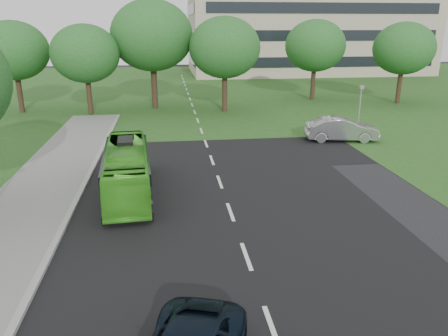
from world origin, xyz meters
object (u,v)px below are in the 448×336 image
at_px(sedan, 341,129).
at_px(tree_park_f, 14,51).
at_px(bus, 127,170).
at_px(tree_park_c, 225,48).
at_px(tree_park_e, 404,49).
at_px(tree_park_a, 85,54).
at_px(tree_park_b, 152,36).
at_px(camera_pole, 360,103).
at_px(tree_park_d, 315,46).

bearing_deg(sedan, tree_park_f, 70.57).
bearing_deg(bus, tree_park_c, 65.77).
height_order(tree_park_e, sedan, tree_park_e).
xyz_separation_m(tree_park_a, sedan, (19.62, -12.55, -4.70)).
relative_size(bus, sedan, 1.65).
height_order(tree_park_b, camera_pole, tree_park_b).
relative_size(tree_park_a, tree_park_f, 0.96).
relative_size(tree_park_a, tree_park_d, 0.94).
xyz_separation_m(tree_park_a, tree_park_b, (5.98, 2.46, 1.50)).
bearing_deg(tree_park_c, tree_park_d, 28.53).
bearing_deg(camera_pole, tree_park_e, 34.01).
bearing_deg(tree_park_d, tree_park_c, -151.47).
distance_m(tree_park_a, tree_park_c, 12.73).
bearing_deg(camera_pole, tree_park_b, 121.71).
distance_m(tree_park_d, tree_park_f, 30.42).
bearing_deg(bus, camera_pole, 27.48).
bearing_deg(tree_park_e, tree_park_f, -179.67).
height_order(tree_park_b, tree_park_d, tree_park_b).
bearing_deg(tree_park_e, tree_park_c, -173.02).
xyz_separation_m(tree_park_a, bus, (5.05, -21.04, -4.36)).
height_order(tree_park_a, camera_pole, tree_park_a).
bearing_deg(tree_park_f, tree_park_b, 2.85).
bearing_deg(tree_park_a, camera_pole, -26.81).
height_order(tree_park_c, camera_pole, tree_park_c).
height_order(tree_park_a, tree_park_b, tree_park_b).
distance_m(tree_park_f, sedan, 30.40).
height_order(tree_park_c, bus, tree_park_c).
xyz_separation_m(tree_park_d, camera_pole, (-1.87, -16.48, -3.46)).
bearing_deg(tree_park_d, camera_pole, -96.47).
xyz_separation_m(tree_park_a, tree_park_f, (-6.71, 1.83, 0.22)).
xyz_separation_m(tree_park_f, sedan, (26.33, -14.38, -4.92)).
bearing_deg(tree_park_f, camera_pole, -24.24).
distance_m(tree_park_a, sedan, 23.76).
xyz_separation_m(tree_park_c, tree_park_e, (19.12, 2.34, -0.31)).
xyz_separation_m(tree_park_d, bus, (-18.42, -26.60, -4.69)).
bearing_deg(tree_park_f, sedan, -28.64).
height_order(tree_park_a, sedan, tree_park_a).
height_order(tree_park_a, tree_park_f, tree_park_f).
height_order(tree_park_d, bus, tree_park_d).
bearing_deg(sedan, tree_park_b, 51.47).
relative_size(tree_park_a, camera_pole, 2.19).
height_order(tree_park_b, tree_park_f, tree_park_b).
distance_m(tree_park_d, sedan, 19.19).
bearing_deg(sedan, tree_park_a, 66.61).
relative_size(tree_park_d, tree_park_e, 1.03).
bearing_deg(tree_park_b, tree_park_a, -157.59).
bearing_deg(tree_park_c, tree_park_b, 157.80).
bearing_deg(tree_park_f, tree_park_e, 0.33).
relative_size(tree_park_f, sedan, 1.64).
height_order(tree_park_a, bus, tree_park_a).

